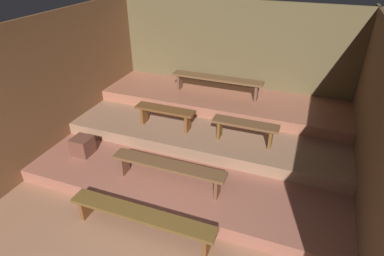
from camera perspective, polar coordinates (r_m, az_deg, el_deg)
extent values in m
cube|color=#9B6B4E|center=(5.71, -0.34, -8.47)|extent=(5.96, 6.09, 0.08)
cube|color=brown|center=(7.37, 7.31, 12.04)|extent=(5.96, 0.06, 2.52)
cube|color=brown|center=(6.34, -23.11, 6.78)|extent=(0.06, 6.09, 2.52)
cube|color=brown|center=(4.83, 29.87, -2.16)|extent=(0.06, 6.09, 2.52)
cube|color=#9F5F4C|center=(6.18, 2.11, -3.41)|extent=(5.16, 3.82, 0.22)
cube|color=#9A7256|center=(6.59, 3.97, 1.09)|extent=(5.16, 2.54, 0.22)
cube|color=#A8644C|center=(6.98, 5.46, 4.83)|extent=(5.16, 1.38, 0.22)
cube|color=brown|center=(4.50, -9.00, -14.85)|extent=(2.10, 0.27, 0.05)
cube|color=brown|center=(5.07, -18.33, -13.18)|extent=(0.05, 0.21, 0.34)
cube|color=brown|center=(4.38, 2.64, -19.88)|extent=(0.05, 0.21, 0.34)
cube|color=brown|center=(4.93, -4.23, -6.56)|extent=(1.81, 0.27, 0.05)
cube|color=brown|center=(5.36, -11.87, -6.31)|extent=(0.05, 0.21, 0.34)
cube|color=brown|center=(4.83, 4.52, -10.38)|extent=(0.05, 0.21, 0.34)
cube|color=brown|center=(6.04, -4.80, 3.28)|extent=(1.15, 0.27, 0.05)
cube|color=brown|center=(6.32, -8.47, 2.36)|extent=(0.05, 0.21, 0.34)
cube|color=brown|center=(5.96, -0.77, 0.94)|extent=(0.05, 0.21, 0.34)
cube|color=brown|center=(5.61, 9.46, 0.75)|extent=(1.15, 0.27, 0.05)
cube|color=brown|center=(5.79, 4.93, -0.13)|extent=(0.05, 0.21, 0.34)
cube|color=brown|center=(5.66, 13.78, -1.77)|extent=(0.05, 0.21, 0.34)
cube|color=brown|center=(6.88, 4.45, 8.78)|extent=(1.95, 0.27, 0.05)
cube|color=brown|center=(7.22, -2.19, 8.25)|extent=(0.05, 0.21, 0.34)
cube|color=brown|center=(6.78, 11.36, 6.18)|extent=(0.05, 0.21, 0.34)
cube|color=brown|center=(6.04, -18.82, -3.00)|extent=(0.32, 0.32, 0.32)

